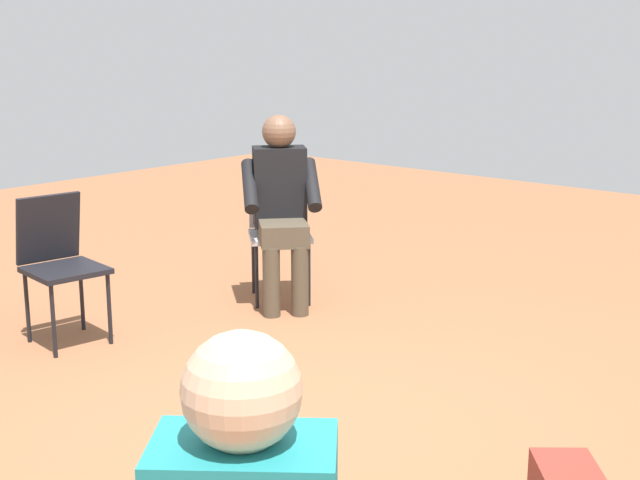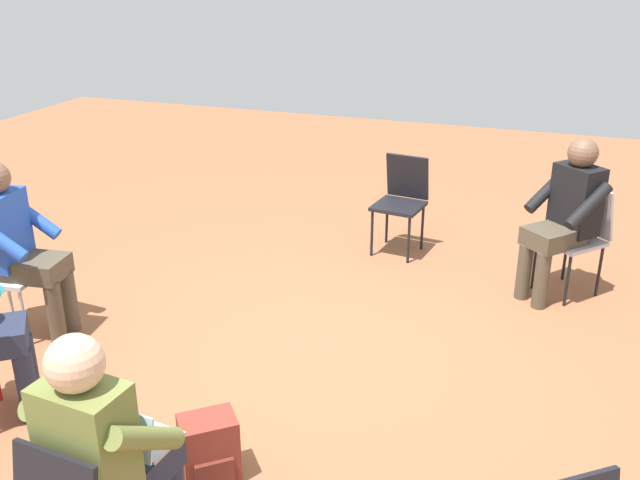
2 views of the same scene
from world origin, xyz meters
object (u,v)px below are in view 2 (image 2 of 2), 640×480
Objects in this scene: person_with_laptop at (107,447)px; chair_east at (402,197)px; person_in_black at (566,211)px; person_in_blue at (17,241)px; chair_southeast at (578,232)px; backpack_near_laptop_user at (209,452)px; chair_north at (0,266)px.

chair_east is at bearing 91.69° from person_with_laptop.
person_in_black is 3.91m from person_in_blue.
chair_southeast is 4.07m from person_in_blue.
chair_southeast is 0.69× the size of person_in_blue.
person_with_laptop and person_in_blue have the same top height.
backpack_near_laptop_user is at bearing 90.71° from person_with_laptop.
chair_north is 2.55m from person_with_laptop.
chair_east is at bearing 28.05° from chair_southeast.
chair_north is 1.00× the size of chair_east.
person_in_black is (3.44, -1.63, 0.00)m from person_with_laptop.
person_with_laptop is at bearing 43.74° from chair_north.
chair_north is 4.07m from person_in_black.
chair_southeast and chair_east have the same top height.
chair_north is 0.26m from person_in_blue.
chair_southeast is at bearing -90.00° from person_in_black.
chair_east is 0.69× the size of person_in_black.
chair_southeast is 1.51m from chair_east.
person_in_black reaches higher than chair_southeast.
person_in_blue reaches higher than chair_southeast.
chair_east is at bearing 130.01° from person_in_blue.
chair_north is 1.00× the size of chair_southeast.
chair_north is 2.36× the size of backpack_near_laptop_user.
chair_southeast is 3.35m from backpack_near_laptop_user.
person_in_black reaches higher than chair_east.
person_in_blue is at bearing 69.59° from person_in_black.
backpack_near_laptop_user is (-2.88, 1.68, -0.34)m from chair_southeast.
person_in_black is (-0.48, -1.35, 0.20)m from chair_east.
chair_east is at bearing -3.76° from backpack_near_laptop_user.
chair_east is 3.93m from person_with_laptop.
chair_southeast is 0.69× the size of person_with_laptop.
chair_east is 0.69× the size of person_with_laptop.
chair_north is at bearing -90.00° from person_in_blue.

